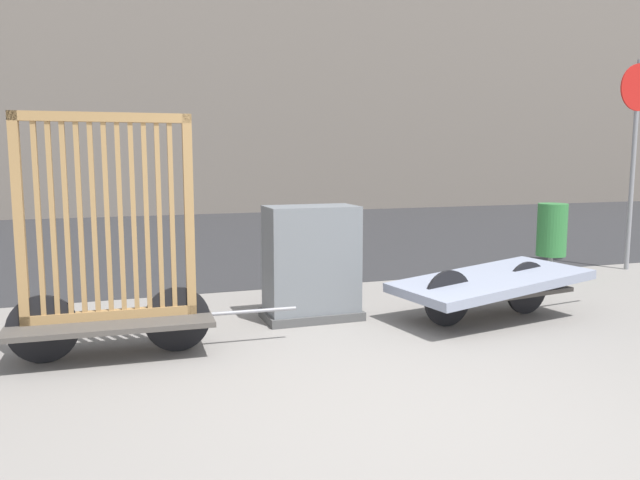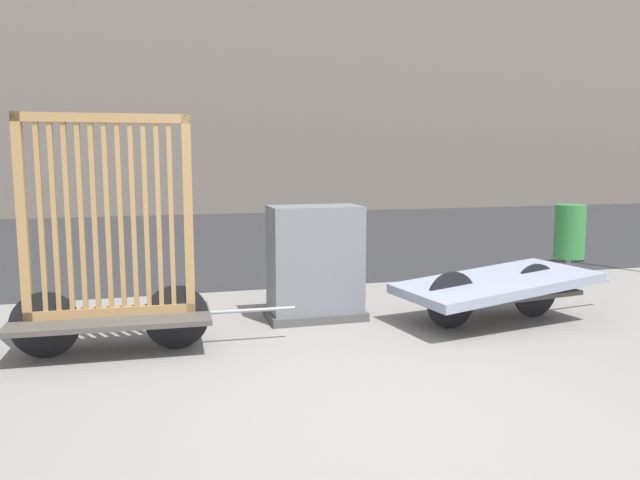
{
  "view_description": "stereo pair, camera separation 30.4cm",
  "coord_description": "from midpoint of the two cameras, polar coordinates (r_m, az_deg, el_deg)",
  "views": [
    {
      "loc": [
        -1.7,
        -3.14,
        1.52
      ],
      "look_at": [
        0.0,
        1.75,
        0.83
      ],
      "focal_mm": 35.0,
      "sensor_mm": 36.0,
      "label": 1
    },
    {
      "loc": [
        -1.41,
        -3.23,
        1.52
      ],
      "look_at": [
        0.0,
        1.75,
        0.83
      ],
      "focal_mm": 35.0,
      "sensor_mm": 36.0,
      "label": 2
    }
  ],
  "objects": [
    {
      "name": "trash_bin",
      "position": [
        8.5,
        19.49,
        0.85
      ],
      "size": [
        0.37,
        0.37,
        0.93
      ],
      "color": "gray",
      "rests_on": "ground_plane"
    },
    {
      "name": "utility_cabinet",
      "position": [
        5.86,
        -2.29,
        -2.5
      ],
      "size": [
        0.91,
        0.52,
        1.07
      ],
      "color": "#4C4C4C",
      "rests_on": "ground_plane"
    },
    {
      "name": "sign_post",
      "position": [
        9.29,
        26.06,
        8.78
      ],
      "size": [
        0.61,
        0.06,
        2.78
      ],
      "color": "gray",
      "rests_on": "ground_plane"
    },
    {
      "name": "bike_cart_with_mattress",
      "position": [
        6.02,
        13.87,
        -3.93
      ],
      "size": [
        2.38,
        1.18,
        0.51
      ],
      "rotation": [
        0.0,
        0.0,
        0.15
      ],
      "color": "#4C4742",
      "rests_on": "ground_plane"
    },
    {
      "name": "ground_plane",
      "position": [
        3.86,
        6.53,
        -15.69
      ],
      "size": [
        60.0,
        60.0,
        0.0
      ],
      "primitive_type": "plane",
      "color": "gray"
    },
    {
      "name": "road_strip",
      "position": [
        12.03,
        -11.56,
        0.21
      ],
      "size": [
        56.0,
        9.79,
        0.01
      ],
      "color": "#2D2D30",
      "rests_on": "ground_plane"
    },
    {
      "name": "bike_cart_with_bedframe",
      "position": [
        5.01,
        -20.27,
        -2.74
      ],
      "size": [
        2.21,
        0.72,
        1.85
      ],
      "rotation": [
        0.0,
        0.0,
        -0.04
      ],
      "color": "#4C4742",
      "rests_on": "ground_plane"
    }
  ]
}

